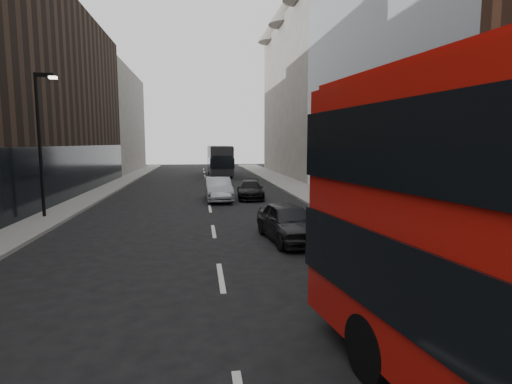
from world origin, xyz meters
name	(u,v)px	position (x,y,z in m)	size (l,w,h in m)	color
sidewalk_right	(312,194)	(7.50, 25.00, 0.07)	(3.00, 80.00, 0.15)	slate
sidewalk_left	(89,198)	(-8.00, 25.00, 0.07)	(2.00, 80.00, 0.15)	slate
building_modern_block	(395,43)	(11.47, 21.00, 9.90)	(5.03, 22.00, 20.00)	#9BA0A5
building_victorian	(300,93)	(11.38, 44.00, 9.66)	(6.50, 24.00, 21.00)	slate
building_left_mid	(54,101)	(-11.50, 30.00, 7.00)	(5.00, 24.00, 14.00)	black
building_left_far	(115,122)	(-11.50, 52.00, 6.50)	(5.00, 20.00, 13.00)	slate
street_lamp	(41,135)	(-8.22, 18.00, 4.18)	(1.06, 0.22, 7.00)	black
grey_bus	(219,160)	(1.71, 43.61, 1.86)	(2.64, 10.77, 3.47)	black
car_a	(288,222)	(2.85, 12.00, 0.74)	(1.75, 4.36, 1.48)	black
car_b	(218,189)	(0.64, 23.34, 0.77)	(1.62, 4.65, 1.53)	#9A9BA2
car_c	(250,190)	(2.86, 24.00, 0.62)	(1.72, 4.24, 1.23)	black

